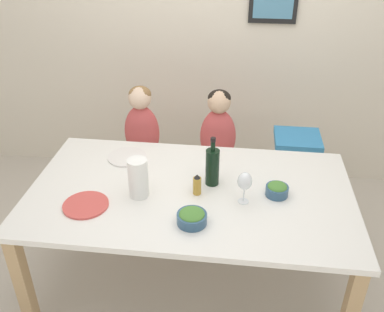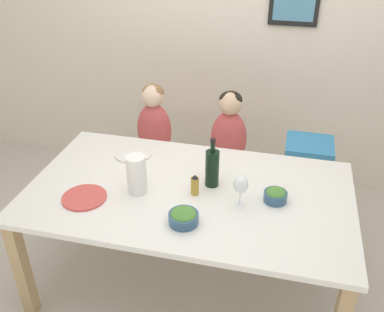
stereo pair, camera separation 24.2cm
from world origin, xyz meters
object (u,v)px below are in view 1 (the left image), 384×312
at_px(wine_bottle, 212,166).
at_px(person_child_left, 142,123).
at_px(chair_far_center, 217,170).
at_px(person_child_center, 218,127).
at_px(dinner_plate_front_left, 86,205).
at_px(chair_right_highchair, 295,157).
at_px(wine_glass_near, 245,182).
at_px(salad_bowl_large, 192,217).
at_px(paper_towel_roll, 138,178).
at_px(dinner_plate_back_left, 127,157).
at_px(chair_far_left, 144,165).
at_px(salad_bowl_small, 277,189).

bearing_deg(wine_bottle, person_child_left, 130.10).
height_order(chair_far_center, person_child_center, person_child_center).
xyz_separation_m(person_child_left, dinner_plate_front_left, (-0.09, -0.99, -0.02)).
xyz_separation_m(chair_right_highchair, wine_glass_near, (-0.37, -0.84, 0.31)).
xyz_separation_m(person_child_center, salad_bowl_large, (-0.06, -1.06, 0.02)).
bearing_deg(paper_towel_roll, wine_glass_near, 0.98).
xyz_separation_m(person_child_center, wine_glass_near, (0.20, -0.84, 0.11)).
height_order(person_child_center, dinner_plate_back_left, person_child_center).
bearing_deg(chair_right_highchair, chair_far_center, 180.00).
relative_size(chair_far_left, dinner_plate_front_left, 1.84).
xyz_separation_m(paper_towel_roll, wine_glass_near, (0.58, 0.01, 0.02)).
bearing_deg(chair_right_highchair, dinner_plate_back_left, -157.79).
bearing_deg(chair_far_left, person_child_center, 0.10).
relative_size(chair_far_center, salad_bowl_small, 3.56).
relative_size(person_child_center, wine_bottle, 1.89).
bearing_deg(person_child_left, wine_bottle, -49.90).
distance_m(person_child_center, dinner_plate_front_left, 1.18).
bearing_deg(chair_right_highchair, person_child_left, 179.95).
xyz_separation_m(person_child_left, salad_bowl_small, (0.95, -0.76, 0.02)).
height_order(person_child_left, dinner_plate_front_left, person_child_left).
bearing_deg(chair_far_left, salad_bowl_large, -64.50).
bearing_deg(paper_towel_roll, salad_bowl_large, -32.46).
bearing_deg(wine_glass_near, chair_far_left, 132.20).
xyz_separation_m(chair_far_left, wine_bottle, (0.58, -0.68, 0.46)).
height_order(chair_far_left, person_child_left, person_child_left).
xyz_separation_m(paper_towel_roll, dinner_plate_back_left, (-0.17, 0.39, -0.11)).
relative_size(chair_right_highchair, wine_glass_near, 3.79).
relative_size(chair_far_center, wine_bottle, 1.51).
distance_m(person_child_center, salad_bowl_small, 0.85).
height_order(chair_far_left, wine_glass_near, wine_glass_near).
xyz_separation_m(chair_far_center, salad_bowl_small, (0.38, -0.76, 0.38)).
bearing_deg(salad_bowl_large, chair_far_left, 115.50).
height_order(paper_towel_roll, dinner_plate_front_left, paper_towel_roll).
xyz_separation_m(chair_far_center, chair_right_highchair, (0.57, 0.00, 0.16)).
distance_m(chair_far_left, chair_right_highchair, 1.15).
bearing_deg(person_child_left, chair_far_left, -90.00).
bearing_deg(salad_bowl_small, salad_bowl_large, -145.81).
bearing_deg(salad_bowl_large, salad_bowl_small, 34.19).
height_order(chair_far_center, salad_bowl_small, salad_bowl_small).
distance_m(wine_glass_near, salad_bowl_small, 0.22).
xyz_separation_m(chair_far_left, chair_far_center, (0.56, 0.00, 0.00)).
relative_size(salad_bowl_large, dinner_plate_front_left, 0.63).
bearing_deg(wine_bottle, chair_far_left, 130.14).
bearing_deg(chair_far_left, dinner_plate_front_left, -94.97).
height_order(chair_far_center, wine_glass_near, wine_glass_near).
distance_m(chair_far_left, dinner_plate_front_left, 1.05).
xyz_separation_m(person_child_left, wine_glass_near, (0.76, -0.84, 0.11)).
bearing_deg(chair_right_highchair, paper_towel_roll, -138.28).
distance_m(dinner_plate_front_left, dinner_plate_back_left, 0.53).
xyz_separation_m(wine_bottle, salad_bowl_small, (0.37, -0.07, -0.08)).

